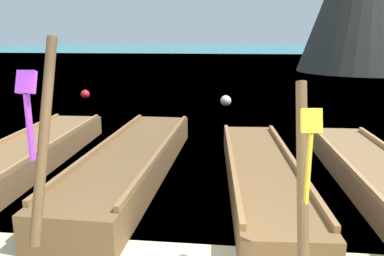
% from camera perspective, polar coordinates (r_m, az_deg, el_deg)
% --- Properties ---
extents(sea_water, '(120.00, 120.00, 0.00)m').
position_cam_1_polar(sea_water, '(64.94, 5.76, 10.90)').
color(sea_water, '#147A89').
rests_on(sea_water, ground).
extents(longtail_boat_pink_ribbon, '(1.38, 5.99, 2.69)m').
position_cam_1_polar(longtail_boat_pink_ribbon, '(9.58, -22.01, -3.09)').
color(longtail_boat_pink_ribbon, brown).
rests_on(longtail_boat_pink_ribbon, ground).
extents(longtail_boat_violet_ribbon, '(1.51, 7.08, 2.85)m').
position_cam_1_polar(longtail_boat_violet_ribbon, '(8.11, -8.73, -4.91)').
color(longtail_boat_violet_ribbon, brown).
rests_on(longtail_boat_violet_ribbon, ground).
extents(longtail_boat_yellow_ribbon, '(1.58, 6.39, 2.38)m').
position_cam_1_polar(longtail_boat_yellow_ribbon, '(7.50, 10.17, -6.80)').
color(longtail_boat_yellow_ribbon, brown).
rests_on(longtail_boat_yellow_ribbon, ground).
extents(longtail_boat_green_ribbon, '(1.47, 7.22, 2.24)m').
position_cam_1_polar(longtail_boat_green_ribbon, '(7.90, 26.35, -7.22)').
color(longtail_boat_green_ribbon, olive).
rests_on(longtail_boat_green_ribbon, ground).
extents(mooring_buoy_near, '(0.41, 0.41, 0.41)m').
position_cam_1_polar(mooring_buoy_near, '(18.53, -15.46, 4.80)').
color(mooring_buoy_near, red).
rests_on(mooring_buoy_near, sea_water).
extents(mooring_buoy_far, '(0.45, 0.45, 0.45)m').
position_cam_1_polar(mooring_buoy_far, '(16.03, 4.99, 4.02)').
color(mooring_buoy_far, white).
rests_on(mooring_buoy_far, sea_water).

